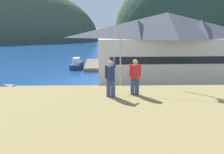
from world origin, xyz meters
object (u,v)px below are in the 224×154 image
(moored_boat_wharfside, at_px, (77,64))
(harbor_lodge, at_px, (166,44))
(person_kite_flyer, at_px, (111,77))
(person_companion, at_px, (135,76))
(parked_car_front_row_silver, at_px, (61,101))
(parked_car_front_row_red, at_px, (150,104))
(parking_light_pole, at_px, (120,64))
(wharf_dock, at_px, (93,65))

(moored_boat_wharfside, bearing_deg, harbor_lodge, -31.47)
(person_kite_flyer, relative_size, person_companion, 1.07)
(parked_car_front_row_silver, xyz_separation_m, person_companion, (6.11, -13.36, 5.81))
(person_companion, bearing_deg, moored_boat_wharfside, 100.64)
(parked_car_front_row_red, bearing_deg, parked_car_front_row_silver, 172.72)
(parking_light_pole, bearing_deg, person_companion, -91.56)
(harbor_lodge, distance_m, person_companion, 29.19)
(wharf_dock, xyz_separation_m, person_companion, (3.76, -39.05, 6.53))
(person_kite_flyer, distance_m, person_companion, 1.21)
(parked_car_front_row_silver, bearing_deg, harbor_lodge, 44.37)
(parked_car_front_row_silver, xyz_separation_m, parking_light_pole, (6.57, 3.35, 3.41))
(moored_boat_wharfside, relative_size, person_companion, 3.47)
(parked_car_front_row_silver, relative_size, parking_light_pole, 0.56)
(parking_light_pole, bearing_deg, wharf_dock, 100.70)
(harbor_lodge, height_order, person_companion, harbor_lodge)
(wharf_dock, relative_size, parked_car_front_row_red, 2.74)
(moored_boat_wharfside, xyz_separation_m, parked_car_front_row_silver, (0.92, -24.10, 0.34))
(harbor_lodge, relative_size, moored_boat_wharfside, 3.91)
(wharf_dock, xyz_separation_m, person_kite_flyer, (2.58, -39.33, 6.54))
(harbor_lodge, relative_size, parked_car_front_row_silver, 5.45)
(parked_car_front_row_silver, height_order, person_kite_flyer, person_kite_flyer)
(person_companion, bearing_deg, parked_car_front_row_red, 74.90)
(moored_boat_wharfside, bearing_deg, parked_car_front_row_silver, -87.81)
(parked_car_front_row_silver, distance_m, parked_car_front_row_red, 9.47)
(parking_light_pole, bearing_deg, parked_car_front_row_red, -58.19)
(parked_car_front_row_red, bearing_deg, parking_light_pole, 121.81)
(harbor_lodge, distance_m, wharf_dock, 17.59)
(wharf_dock, height_order, parked_car_front_row_silver, parked_car_front_row_silver)
(harbor_lodge, distance_m, parking_light_pole, 13.90)
(moored_boat_wharfside, bearing_deg, parking_light_pole, -70.15)
(wharf_dock, distance_m, person_kite_flyer, 39.95)
(moored_boat_wharfside, bearing_deg, parked_car_front_row_red, -67.82)
(wharf_dock, bearing_deg, harbor_lodge, -42.00)
(wharf_dock, height_order, person_companion, person_companion)
(wharf_dock, distance_m, parked_car_front_row_red, 27.81)
(parked_car_front_row_red, relative_size, person_kite_flyer, 2.27)
(person_kite_flyer, xyz_separation_m, person_companion, (1.18, 0.28, -0.02))
(harbor_lodge, bearing_deg, moored_boat_wharfside, 148.53)
(person_kite_flyer, bearing_deg, harbor_lodge, 70.66)
(parked_car_front_row_red, xyz_separation_m, parking_light_pole, (-2.82, 4.55, 3.41))
(parked_car_front_row_red, bearing_deg, person_companion, -105.10)
(parked_car_front_row_red, bearing_deg, moored_boat_wharfside, 112.18)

